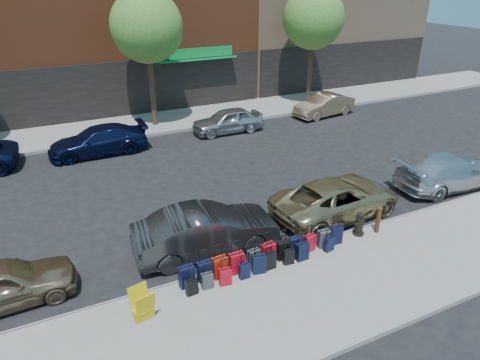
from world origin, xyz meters
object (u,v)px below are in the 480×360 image
tree_center (149,28)px  car_near_2 (337,198)px  car_far_2 (228,120)px  car_near_1 (207,231)px  car_near_3 (450,171)px  car_far_3 (324,105)px  bollard (378,220)px  suitcase_front_5 (268,253)px  fire_hydrant (359,224)px  car_near_0 (1,284)px  car_far_1 (98,141)px  display_rack (143,305)px  tree_right (315,20)px

tree_center → car_near_2: 13.89m
tree_center → car_far_2: 6.34m
car_near_1 → car_near_3: bearing=-86.9°
tree_center → car_far_3: tree_center is taller
tree_center → bollard: 15.59m
tree_center → suitcase_front_5: size_ratio=6.98×
fire_hydrant → car_near_0: bearing=161.6°
car_near_0 → car_far_1: car_far_1 is taller
bollard → car_near_1: (-5.50, 1.65, 0.14)m
display_rack → car_far_2: size_ratio=0.23×
tree_center → fire_hydrant: tree_center is taller
car_near_1 → car_far_2: (5.23, 10.09, -0.08)m
display_rack → car_near_3: size_ratio=0.19×
tree_center → tree_right: (10.50, 0.00, 0.00)m
car_near_0 → car_far_2: size_ratio=0.95×
car_near_1 → car_near_3: size_ratio=0.95×
car_near_3 → car_far_2: 11.54m
bollard → car_far_1: (-7.27, 11.59, 0.06)m
fire_hydrant → car_far_2: (0.38, 11.59, 0.13)m
fire_hydrant → car_near_0: size_ratio=0.23×
car_near_2 → car_near_3: bearing=-96.6°
display_rack → car_near_0: (-3.19, 2.33, 0.05)m
display_rack → car_far_1: size_ratio=0.19×
fire_hydrant → car_far_3: car_far_3 is taller
suitcase_front_5 → fire_hydrant: (3.49, 0.04, 0.06)m
fire_hydrant → car_far_1: bearing=110.1°
car_far_1 → car_far_3: 13.64m
car_near_2 → car_far_2: bearing=-6.0°
fire_hydrant → car_near_3: bearing=3.8°
car_near_2 → car_near_1: bearing=85.7°
suitcase_front_5 → car_near_0: size_ratio=0.28×
tree_center → display_rack: size_ratio=8.08×
suitcase_front_5 → car_near_2: 4.07m
bollard → car_near_0: car_near_0 is taller
tree_center → tree_right: same height
fire_hydrant → car_far_1: size_ratio=0.18×
car_near_0 → fire_hydrant: bearing=-100.0°
car_near_1 → car_near_0: bearing=92.4°
car_near_3 → car_far_3: bearing=-3.1°
display_rack → tree_center: bearing=62.2°
suitcase_front_5 → car_far_3: (10.51, 11.82, 0.19)m
tree_center → display_rack: (-4.59, -15.00, -4.82)m
car_near_3 → car_far_3: (1.15, 10.35, -0.04)m
tree_center → car_near_3: bearing=-55.7°
car_far_2 → car_near_1: bearing=-26.5°
display_rack → car_near_1: 3.45m
car_near_3 → tree_center: bearing=37.6°
fire_hydrant → car_near_2: bearing=71.4°
car_far_1 → car_far_2: car_far_1 is taller
tree_right → car_far_2: bearing=-159.8°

